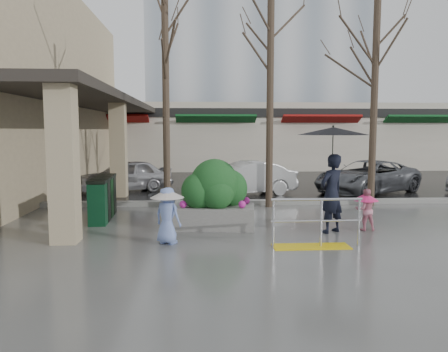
{
  "coord_description": "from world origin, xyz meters",
  "views": [
    {
      "loc": [
        -1.05,
        -9.95,
        2.43
      ],
      "look_at": [
        -0.41,
        0.66,
        1.3
      ],
      "focal_mm": 35.0,
      "sensor_mm": 36.0,
      "label": 1
    }
  ],
  "objects": [
    {
      "name": "ground",
      "position": [
        0.0,
        0.0,
        0.0
      ],
      "size": [
        120.0,
        120.0,
        0.0
      ],
      "primitive_type": "plane",
      "color": "#51514F",
      "rests_on": "ground"
    },
    {
      "name": "street_asphalt",
      "position": [
        0.0,
        22.0,
        0.01
      ],
      "size": [
        120.0,
        36.0,
        0.01
      ],
      "primitive_type": "cube",
      "color": "black",
      "rests_on": "ground"
    },
    {
      "name": "curb",
      "position": [
        0.0,
        4.0,
        0.07
      ],
      "size": [
        120.0,
        0.3,
        0.15
      ],
      "primitive_type": "cube",
      "color": "gray",
      "rests_on": "ground"
    },
    {
      "name": "canopy_slab",
      "position": [
        -4.8,
        8.0,
        3.62
      ],
      "size": [
        2.8,
        18.0,
        0.25
      ],
      "primitive_type": "cube",
      "color": "#2D2823",
      "rests_on": "pillar_front"
    },
    {
      "name": "pillar_front",
      "position": [
        -3.9,
        -0.5,
        1.75
      ],
      "size": [
        0.55,
        0.55,
        3.5
      ],
      "primitive_type": "cube",
      "color": "tan",
      "rests_on": "ground"
    },
    {
      "name": "pillar_back",
      "position": [
        -3.9,
        6.0,
        1.75
      ],
      "size": [
        0.55,
        0.55,
        3.5
      ],
      "primitive_type": "cube",
      "color": "tan",
      "rests_on": "ground"
    },
    {
      "name": "storefront_row",
      "position": [
        2.0,
        17.97,
        2.01
      ],
      "size": [
        34.0,
        6.74,
        4.0
      ],
      "color": "beige",
      "rests_on": "ground"
    },
    {
      "name": "office_tower",
      "position": [
        4.0,
        30.0,
        12.5
      ],
      "size": [
        18.0,
        12.0,
        25.0
      ],
      "primitive_type": "cube",
      "color": "#8C99A8",
      "rests_on": "ground"
    },
    {
      "name": "handrail",
      "position": [
        1.36,
        -1.2,
        0.38
      ],
      "size": [
        1.9,
        0.5,
        1.03
      ],
      "color": "yellow",
      "rests_on": "ground"
    },
    {
      "name": "tree_west",
      "position": [
        -2.0,
        3.6,
        5.08
      ],
      "size": [
        3.2,
        3.2,
        6.8
      ],
      "color": "#382B21",
      "rests_on": "ground"
    },
    {
      "name": "tree_midwest",
      "position": [
        1.2,
        3.6,
        5.23
      ],
      "size": [
        3.2,
        3.2,
        7.0
      ],
      "color": "#382B21",
      "rests_on": "ground"
    },
    {
      "name": "tree_mideast",
      "position": [
        4.5,
        3.6,
        4.86
      ],
      "size": [
        3.2,
        3.2,
        6.5
      ],
      "color": "#382B21",
      "rests_on": "ground"
    },
    {
      "name": "woman",
      "position": [
        2.1,
        0.05,
        1.62
      ],
      "size": [
        1.66,
        1.66,
        2.53
      ],
      "rotation": [
        0.0,
        0.0,
        3.7
      ],
      "color": "black",
      "rests_on": "ground"
    },
    {
      "name": "child_pink",
      "position": [
        3.0,
        0.24,
        0.59
      ],
      "size": [
        0.61,
        0.61,
        1.01
      ],
      "rotation": [
        0.0,
        0.0,
        3.12
      ],
      "color": "pink",
      "rests_on": "ground"
    },
    {
      "name": "child_blue",
      "position": [
        -1.7,
        -0.75,
        0.73
      ],
      "size": [
        0.73,
        0.73,
        1.22
      ],
      "rotation": [
        0.0,
        0.0,
        2.6
      ],
      "color": "#768FD3",
      "rests_on": "ground"
    },
    {
      "name": "planter",
      "position": [
        -0.63,
        0.75,
        0.82
      ],
      "size": [
        2.08,
        1.23,
        1.72
      ],
      "rotation": [
        0.0,
        0.0,
        -0.13
      ],
      "color": "slate",
      "rests_on": "ground"
    },
    {
      "name": "news_boxes",
      "position": [
        -3.64,
        1.99,
        0.58
      ],
      "size": [
        0.56,
        2.08,
        1.15
      ],
      "rotation": [
        0.0,
        0.0,
        0.04
      ],
      "color": "#0D3B21",
      "rests_on": "ground"
    },
    {
      "name": "car_a",
      "position": [
        -3.94,
        7.38,
        0.63
      ],
      "size": [
        3.98,
        2.62,
        1.26
      ],
      "primitive_type": "imported",
      "rotation": [
        0.0,
        0.0,
        -1.24
      ],
      "color": "#B7B7BC",
      "rests_on": "ground"
    },
    {
      "name": "car_b",
      "position": [
        0.68,
        6.08,
        0.63
      ],
      "size": [
        4.05,
        2.38,
        1.26
      ],
      "primitive_type": "imported",
      "rotation": [
        0.0,
        0.0,
        -1.28
      ],
      "color": "silver",
      "rests_on": "ground"
    },
    {
      "name": "car_c",
      "position": [
        5.43,
        6.28,
        0.63
      ],
      "size": [
        4.95,
        4.19,
        1.26
      ],
      "primitive_type": "imported",
      "rotation": [
        0.0,
        0.0,
        -1.01
      ],
      "color": "#5A5D62",
      "rests_on": "ground"
    }
  ]
}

